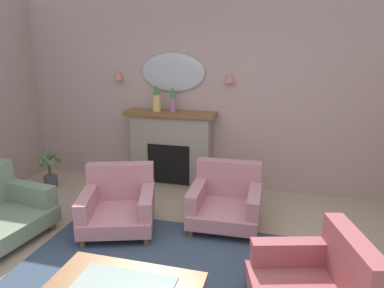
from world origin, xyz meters
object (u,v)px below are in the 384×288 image
Objects in this scene: wall_mirror at (173,73)px; potted_plant_small_fern at (49,169)px; wall_sconce_right at (230,78)px; armchair_beside_couch at (119,203)px; fireplace at (171,150)px; mantel_vase_centre at (173,98)px; armchair_near_fireplace at (318,284)px; wall_sconce_left at (118,75)px; mantel_vase_right at (157,99)px; armchair_in_corner at (226,199)px.

potted_plant_small_fern is at bearing -159.28° from wall_mirror.
wall_sconce_right is 0.14× the size of armchair_beside_couch.
fireplace is 9.71× the size of wall_sconce_right.
wall_mirror reaches higher than wall_sconce_right.
fireplace is 0.79m from mantel_vase_centre.
armchair_near_fireplace is at bearing -50.24° from fireplace.
armchair_near_fireplace is 4.13m from potted_plant_small_fern.
wall_sconce_left is 0.23× the size of potted_plant_small_fern.
mantel_vase_right is 0.25m from mantel_vase_centre.
armchair_beside_couch is 1.80m from potted_plant_small_fern.
potted_plant_small_fern is (-1.82, -0.50, -1.06)m from mantel_vase_centre.
armchair_beside_couch is (-0.25, -1.36, -1.05)m from mantel_vase_centre.
fireplace reaches higher than armchair_beside_couch.
armchair_in_corner is at bearing -81.60° from wall_sconce_right.
mantel_vase_centre is 0.40m from wall_mirror.
mantel_vase_centre is at bearing -73.61° from wall_mirror.
armchair_near_fireplace is 1.66× the size of potted_plant_small_fern.
armchair_beside_couch is 1.69× the size of potted_plant_small_fern.
wall_sconce_right is at bearing 13.31° from potted_plant_small_fern.
fireplace is at bearing -6.16° from wall_sconce_left.
mantel_vase_right is at bearing -10.46° from wall_sconce_left.
mantel_vase_right is at bearing -171.94° from fireplace.
wall_mirror is 0.93× the size of armchair_beside_couch.
wall_sconce_left is (-0.90, 0.12, 0.31)m from mantel_vase_centre.
potted_plant_small_fern is at bearing 154.07° from armchair_near_fireplace.
mantel_vase_centre is at bearing 135.65° from armchair_in_corner.
armchair_in_corner is at bearing 19.49° from armchair_beside_couch.
armchair_beside_couch is at bearing -89.81° from mantel_vase_right.
fireplace is 1.61× the size of armchair_in_corner.
potted_plant_small_fern is (-0.92, -0.62, -1.37)m from wall_sconce_left.
mantel_vase_centre reaches higher than armchair_in_corner.
mantel_vase_centre is 2.67× the size of wall_sconce_right.
wall_sconce_right reaches higher than armchair_in_corner.
wall_mirror is 1.58× the size of potted_plant_small_fern.
mantel_vase_right is 1.10m from wall_sconce_right.
wall_sconce_right is at bearing -3.37° from wall_mirror.
mantel_vase_centre reaches higher than fireplace.
armchair_in_corner and armchair_near_fireplace have the same top height.
wall_sconce_left is 1.70m from wall_sconce_right.
armchair_beside_couch is (0.65, -1.48, -1.35)m from wall_sconce_left.
mantel_vase_centre is 0.36× the size of armchair_beside_couch.
potted_plant_small_fern is at bearing 171.13° from armchair_in_corner.
mantel_vase_centre is 0.37× the size of armchair_near_fireplace.
wall_mirror is at bearing 40.36° from mantel_vase_right.
armchair_near_fireplace and armchair_beside_couch have the same top height.
armchair_beside_couch is (-2.14, 0.95, 0.00)m from armchair_near_fireplace.
potted_plant_small_fern is (-2.62, -0.62, -1.37)m from wall_sconce_right.
armchair_beside_couch is at bearing -97.29° from wall_mirror.
fireplace is at bearing 129.76° from armchair_near_fireplace.
fireplace is at bearing -173.84° from wall_sconce_right.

